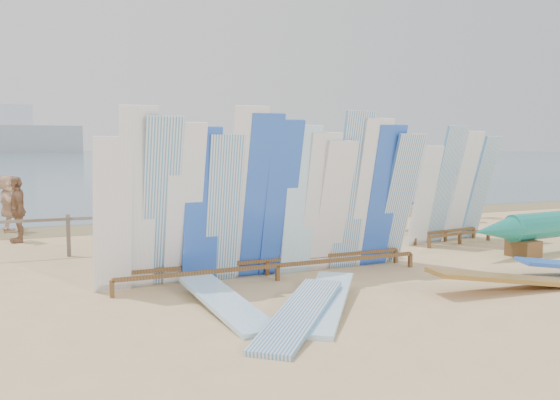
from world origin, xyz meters
name	(u,v)px	position (x,y,z in m)	size (l,w,h in m)	color
ground	(299,268)	(0.00, 0.00, 0.00)	(160.00, 160.00, 0.00)	#DDB77F
ocean	(52,156)	(0.00, 128.00, 0.00)	(320.00, 240.00, 0.02)	#405C73
wet_sand_strip	(200,223)	(0.00, 7.20, 0.00)	(40.00, 2.60, 0.01)	olive
distant_ship	(0,135)	(-12.00, 180.00, 5.31)	(45.00, 8.00, 14.00)	#999EA3
fence	(246,218)	(0.00, 3.00, 0.63)	(12.08, 0.08, 0.90)	#776759
main_surfboard_rack	(272,203)	(-0.81, -0.59, 1.35)	(6.03, 1.02, 3.01)	brown
side_surfboard_rack	(454,190)	(4.67, 1.23, 1.27)	(2.56, 1.08, 2.81)	brown
vendor_table	(370,241)	(1.85, 0.44, 0.34)	(0.86, 0.68, 1.03)	brown
flat_board_e	(300,324)	(-1.50, -3.26, 0.00)	(0.56, 2.70, 0.07)	white
flat_board_c	(506,291)	(2.33, -2.93, 0.00)	(0.56, 2.70, 0.07)	olive
flat_board_a	(225,310)	(-2.21, -2.21, 0.00)	(0.56, 2.70, 0.07)	#9CD7FB
flat_board_b	(325,310)	(-0.89, -2.79, 0.00)	(0.56, 2.70, 0.07)	#9CD7FB
beach_chair_left	(287,225)	(1.45, 3.91, 0.27)	(0.60, 0.63, 0.93)	red
beach_chair_right	(282,225)	(1.33, 3.96, 0.26)	(0.69, 0.70, 0.88)	red
stroller	(290,219)	(1.38, 3.55, 0.48)	(0.77, 0.97, 1.19)	red
beachgoer_8	(394,201)	(4.54, 3.60, 0.80)	(0.78, 0.37, 1.60)	beige
beachgoer_7	(339,193)	(3.71, 5.24, 0.93)	(0.68, 0.37, 1.86)	#8C6042
beachgoer_10	(460,196)	(7.43, 4.30, 0.81)	(0.95, 0.41, 1.62)	#8C6042
beachgoer_extra_1	(17,210)	(-5.01, 5.43, 0.80)	(0.94, 0.40, 1.60)	#8C6042
beachgoer_6	(278,203)	(1.28, 4.07, 0.85)	(0.83, 0.40, 1.70)	tan
beachgoer_11	(8,203)	(-5.27, 7.37, 0.78)	(1.45, 0.47, 1.56)	beige
beachgoer_4	(208,201)	(-0.55, 4.35, 0.93)	(1.09, 0.47, 1.86)	#8C6042
beachgoer_extra_0	(472,192)	(8.50, 5.03, 0.82)	(1.06, 0.44, 1.65)	tan
beachgoer_3	(200,197)	(-0.26, 6.21, 0.87)	(1.12, 0.46, 1.73)	tan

